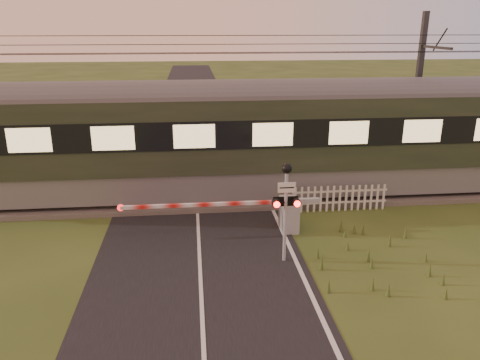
{
  "coord_description": "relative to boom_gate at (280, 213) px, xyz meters",
  "views": [
    {
      "loc": [
        -0.09,
        -10.8,
        6.46
      ],
      "look_at": [
        1.37,
        3.2,
        1.78
      ],
      "focal_mm": 35.0,
      "sensor_mm": 36.0,
      "label": 1
    }
  ],
  "objects": [
    {
      "name": "picket_fence",
      "position": [
        2.46,
        1.45,
        -0.12
      ],
      "size": [
        3.53,
        0.08,
        0.96
      ],
      "color": "silver",
      "rests_on": "ground"
    },
    {
      "name": "crossing_signal",
      "position": [
        -0.27,
        -2.1,
        1.4
      ],
      "size": [
        0.74,
        0.33,
        2.92
      ],
      "color": "gray",
      "rests_on": "ground"
    },
    {
      "name": "road",
      "position": [
        -2.67,
        -3.38,
        -0.6
      ],
      "size": [
        6.0,
        140.0,
        0.03
      ],
      "color": "black",
      "rests_on": "ground"
    },
    {
      "name": "overhead_wires",
      "position": [
        -2.69,
        3.35,
        5.12
      ],
      "size": [
        120.0,
        0.62,
        0.62
      ],
      "color": "black",
      "rests_on": "ground"
    },
    {
      "name": "catenary_mast",
      "position": [
        7.0,
        5.58,
        3.03
      ],
      "size": [
        0.22,
        2.46,
        7.01
      ],
      "color": "#2D2D30",
      "rests_on": "ground"
    },
    {
      "name": "track_bed",
      "position": [
        -2.69,
        3.35,
        -0.54
      ],
      "size": [
        140.0,
        3.4,
        0.39
      ],
      "color": "#47423D",
      "rests_on": "ground"
    },
    {
      "name": "ground",
      "position": [
        -2.69,
        -3.15,
        -0.61
      ],
      "size": [
        160.0,
        160.0,
        0.0
      ],
      "primitive_type": "plane",
      "color": "#31431A",
      "rests_on": "ground"
    },
    {
      "name": "boom_gate",
      "position": [
        0.0,
        0.0,
        0.0
      ],
      "size": [
        6.49,
        0.84,
        1.11
      ],
      "color": "gray",
      "rests_on": "ground"
    }
  ]
}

